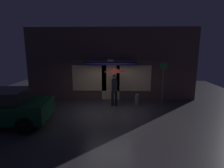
{
  "coord_description": "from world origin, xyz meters",
  "views": [
    {
      "loc": [
        0.49,
        -8.77,
        3.17
      ],
      "look_at": [
        0.13,
        0.89,
        1.24
      ],
      "focal_mm": 28.87,
      "sensor_mm": 36.0,
      "label": 1
    }
  ],
  "objects": [
    {
      "name": "street_sign_post",
      "position": [
        3.03,
        1.45,
        1.37
      ],
      "size": [
        0.4,
        0.07,
        2.42
      ],
      "color": "#595B60",
      "rests_on": "ground"
    },
    {
      "name": "building_facade",
      "position": [
        0.0,
        2.34,
        2.18
      ],
      "size": [
        10.45,
        1.0,
        4.41
      ],
      "color": "brown",
      "rests_on": "ground"
    },
    {
      "name": "sidewalk_bollard",
      "position": [
        1.55,
        1.14,
        0.3
      ],
      "size": [
        0.24,
        0.24,
        0.6
      ],
      "primitive_type": "cylinder",
      "color": "slate",
      "rests_on": "ground"
    },
    {
      "name": "person_with_umbrella",
      "position": [
        0.26,
        0.88,
        1.67
      ],
      "size": [
        1.13,
        1.13,
        2.12
      ],
      "rotation": [
        0.0,
        0.0,
        -1.38
      ],
      "color": "black",
      "rests_on": "ground"
    },
    {
      "name": "ground_plane",
      "position": [
        0.0,
        0.0,
        0.0
      ],
      "size": [
        18.0,
        18.0,
        0.0
      ],
      "primitive_type": "plane",
      "color": "#38353A"
    }
  ]
}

